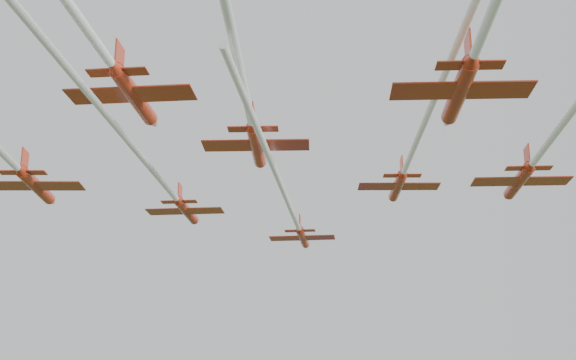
# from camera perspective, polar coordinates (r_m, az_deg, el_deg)

# --- Properties ---
(jet_lead) EXTENTS (8.09, 58.15, 2.42)m
(jet_lead) POSITION_cam_1_polar(r_m,az_deg,el_deg) (85.31, 0.10, -1.81)
(jet_lead) COLOR red
(jet_row2_left) EXTENTS (8.02, 56.15, 2.41)m
(jet_row2_left) POSITION_cam_1_polar(r_m,az_deg,el_deg) (71.95, -9.67, 0.78)
(jet_row2_left) COLOR red
(jet_row2_right) EXTENTS (9.64, 66.40, 2.66)m
(jet_row2_right) POSITION_cam_1_polar(r_m,az_deg,el_deg) (72.86, 9.50, 3.59)
(jet_row2_right) COLOR red
(jet_row3_left) EXTENTS (9.41, 47.17, 2.77)m
(jet_row3_left) POSITION_cam_1_polar(r_m,az_deg,el_deg) (70.35, -19.71, 1.90)
(jet_row3_left) COLOR red
(jet_row3_mid) EXTENTS (9.43, 63.30, 2.80)m
(jet_row3_mid) POSITION_cam_1_polar(r_m,az_deg,el_deg) (56.10, -3.45, 7.93)
(jet_row3_mid) COLOR red
(jet_row3_right) EXTENTS (8.88, 56.01, 2.65)m
(jet_row3_right) POSITION_cam_1_polar(r_m,az_deg,el_deg) (64.60, 18.67, 3.44)
(jet_row3_right) COLOR red
(jet_row4_left) EXTENTS (9.54, 59.10, 2.86)m
(jet_row4_left) POSITION_cam_1_polar(r_m,az_deg,el_deg) (49.91, -15.41, 12.12)
(jet_row4_left) COLOR red
(jet_row4_right) EXTENTS (9.69, 44.15, 2.88)m
(jet_row4_right) POSITION_cam_1_polar(r_m,az_deg,el_deg) (49.31, 13.65, 9.95)
(jet_row4_right) COLOR red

